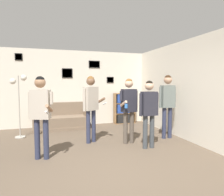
{
  "coord_description": "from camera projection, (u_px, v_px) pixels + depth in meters",
  "views": [
    {
      "loc": [
        -1.04,
        -3.03,
        1.55
      ],
      "look_at": [
        0.56,
        2.13,
        1.14
      ],
      "focal_mm": 32.0,
      "sensor_mm": 36.0,
      "label": 1
    }
  ],
  "objects": [
    {
      "name": "ground_plane",
      "position": [
        118.0,
        176.0,
        3.31
      ],
      "size": [
        20.0,
        20.0,
        0.0
      ],
      "primitive_type": "plane",
      "color": "brown"
    },
    {
      "name": "wall_back",
      "position": [
        80.0,
        88.0,
        7.29
      ],
      "size": [
        7.3,
        0.08,
        2.7
      ],
      "color": "silver",
      "rests_on": "ground_plane"
    },
    {
      "name": "wall_right",
      "position": [
        173.0,
        89.0,
        5.97
      ],
      "size": [
        0.06,
        6.65,
        2.7
      ],
      "color": "silver",
      "rests_on": "ground_plane"
    },
    {
      "name": "couch",
      "position": [
        61.0,
        120.0,
        6.76
      ],
      "size": [
        1.81,
        0.8,
        0.86
      ],
      "color": "#7A6651",
      "rests_on": "ground_plane"
    },
    {
      "name": "bookshelf",
      "position": [
        124.0,
        108.0,
        7.63
      ],
      "size": [
        0.8,
        0.3,
        1.15
      ],
      "color": "olive",
      "rests_on": "ground_plane"
    },
    {
      "name": "floor_lamp",
      "position": [
        19.0,
        94.0,
        5.56
      ],
      "size": [
        0.44,
        0.28,
        1.77
      ],
      "color": "#ADA89E",
      "rests_on": "ground_plane"
    },
    {
      "name": "person_player_foreground_left",
      "position": [
        41.0,
        109.0,
        3.99
      ],
      "size": [
        0.48,
        0.55,
        1.68
      ],
      "color": "#2D334C",
      "rests_on": "ground_plane"
    },
    {
      "name": "person_player_foreground_center",
      "position": [
        91.0,
        102.0,
        5.12
      ],
      "size": [
        0.6,
        0.38,
        1.72
      ],
      "color": "#2D334C",
      "rests_on": "ground_plane"
    },
    {
      "name": "person_watcher_holding_cup",
      "position": [
        129.0,
        104.0,
        5.04
      ],
      "size": [
        0.5,
        0.45,
        1.66
      ],
      "color": "brown",
      "rests_on": "ground_plane"
    },
    {
      "name": "person_spectator_near_bookshelf",
      "position": [
        149.0,
        107.0,
        4.68
      ],
      "size": [
        0.5,
        0.21,
        1.6
      ],
      "color": "#3D4247",
      "rests_on": "ground_plane"
    },
    {
      "name": "person_spectator_far_right",
      "position": [
        167.0,
        99.0,
        5.52
      ],
      "size": [
        0.5,
        0.22,
        1.76
      ],
      "color": "#2D334C",
      "rests_on": "ground_plane"
    },
    {
      "name": "bottle_on_floor",
      "position": [
        38.0,
        131.0,
        5.99
      ],
      "size": [
        0.07,
        0.07,
        0.28
      ],
      "color": "#3D6638",
      "rests_on": "ground_plane"
    }
  ]
}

